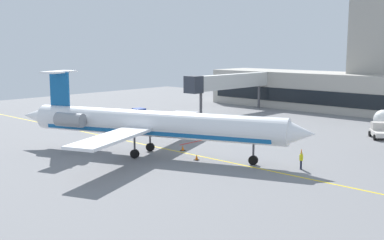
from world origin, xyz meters
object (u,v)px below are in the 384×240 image
Objects in this scene: regional_jet at (150,124)px; marshaller at (301,159)px; belt_loader at (380,131)px; baggage_tug at (137,116)px.

regional_jet is 15.55m from marshaller.
belt_loader is at bearing 61.88° from regional_jet.
regional_jet is 7.98× the size of belt_loader.
belt_loader reaches higher than marshaller.
belt_loader is (31.29, 12.20, -0.10)m from baggage_tug.
baggage_tug reaches higher than belt_loader.
baggage_tug reaches higher than marshaller.
belt_loader is 2.18× the size of marshaller.
baggage_tug is at bearing 166.58° from marshaller.
regional_jet is at bearing -118.12° from belt_loader.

